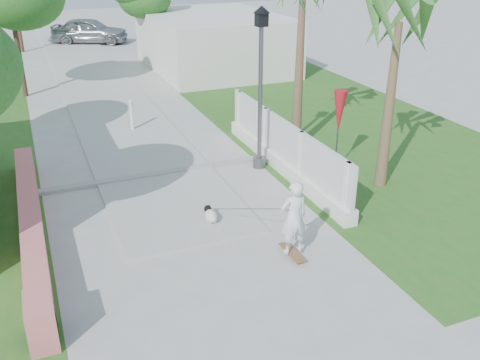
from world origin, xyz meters
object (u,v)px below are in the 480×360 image
street_lamp (260,84)px  skateboarder (252,211)px  patio_umbrella (339,113)px  parked_car (90,31)px  bollard (132,114)px  dog (211,215)px

street_lamp → skateboarder: size_ratio=1.76×
patio_umbrella → parked_car: (-3.60, 22.72, -0.91)m
bollard → patio_umbrella: (4.60, -5.50, 1.10)m
bollard → skateboarder: 8.21m
patio_umbrella → dog: size_ratio=3.88×
skateboarder → dog: skateboarder is taller
street_lamp → parked_car: size_ratio=0.98×
street_lamp → skateboarder: bearing=-116.4°
bollard → street_lamp: bearing=-59.0°
parked_car → street_lamp: bearing=-152.2°
street_lamp → patio_umbrella: (1.90, -1.00, -0.74)m
street_lamp → skateboarder: (-1.81, -3.66, -1.69)m
skateboarder → parked_car: (0.11, 25.38, 0.03)m
bollard → patio_umbrella: size_ratio=0.47×
street_lamp → patio_umbrella: street_lamp is taller
patio_umbrella → skateboarder: size_ratio=0.91×
street_lamp → dog: size_ratio=7.49×
bollard → skateboarder: bearing=-83.8°
bollard → patio_umbrella: bearing=-50.1°
bollard → patio_umbrella: patio_umbrella is taller
patio_umbrella → bollard: bearing=129.9°
street_lamp → bollard: 5.56m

